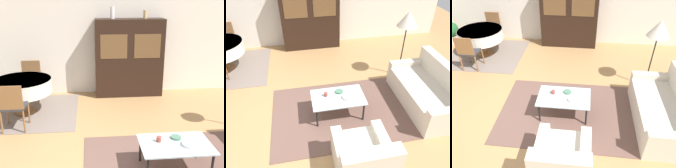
# 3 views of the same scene
# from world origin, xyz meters

# --- Properties ---
(ground_plane) EXTENTS (14.00, 14.00, 0.00)m
(ground_plane) POSITION_xyz_m (0.00, 0.00, 0.00)
(ground_plane) COLOR tan
(area_rug) EXTENTS (2.83, 1.96, 0.01)m
(area_rug) POSITION_xyz_m (1.10, 0.24, 0.00)
(area_rug) COLOR brown
(area_rug) RESTS_ON ground_plane
(dining_rug) EXTENTS (2.18, 1.96, 0.01)m
(dining_rug) POSITION_xyz_m (-1.58, 2.44, 0.01)
(dining_rug) COLOR gray
(dining_rug) RESTS_ON ground_plane
(couch) EXTENTS (0.94, 1.82, 0.88)m
(couch) POSITION_xyz_m (2.89, 0.16, 0.31)
(couch) COLOR beige
(couch) RESTS_ON ground_plane
(armchair) EXTENTS (0.82, 0.88, 0.85)m
(armchair) POSITION_xyz_m (1.11, -1.13, 0.31)
(armchair) COLOR beige
(armchair) RESTS_ON ground_plane
(coffee_table) EXTENTS (1.01, 0.64, 0.43)m
(coffee_table) POSITION_xyz_m (0.99, 0.20, 0.40)
(coffee_table) COLOR black
(coffee_table) RESTS_ON area_rug
(display_cabinet) EXTENTS (1.66, 0.47, 1.91)m
(display_cabinet) POSITION_xyz_m (0.80, 3.35, 0.95)
(display_cabinet) COLOR black
(display_cabinet) RESTS_ON ground_plane
(dining_table) EXTENTS (1.22, 1.22, 0.75)m
(dining_table) POSITION_xyz_m (-1.61, 2.45, 0.60)
(dining_table) COLOR brown
(dining_table) RESTS_ON dining_rug
(dining_chair_near) EXTENTS (0.44, 0.44, 0.92)m
(dining_chair_near) POSITION_xyz_m (-1.61, 1.62, 0.54)
(dining_chair_near) COLOR brown
(dining_chair_near) RESTS_ON dining_rug
(dining_chair_far) EXTENTS (0.44, 0.44, 0.92)m
(dining_chair_far) POSITION_xyz_m (-1.61, 3.27, 0.54)
(dining_chair_far) COLOR brown
(dining_chair_far) RESTS_ON dining_rug
(floor_lamp) EXTENTS (0.46, 0.46, 1.61)m
(floor_lamp) POSITION_xyz_m (2.80, 1.34, 1.39)
(floor_lamp) COLOR black
(floor_lamp) RESTS_ON ground_plane
(cup) EXTENTS (0.07, 0.07, 0.08)m
(cup) POSITION_xyz_m (0.77, 0.27, 0.48)
(cup) COLOR #9E4238
(cup) RESTS_ON coffee_table
(bowl) EXTENTS (0.21, 0.21, 0.04)m
(bowl) POSITION_xyz_m (1.17, 0.13, 0.46)
(bowl) COLOR white
(bowl) RESTS_ON coffee_table
(bowl_small) EXTENTS (0.15, 0.15, 0.03)m
(bowl_small) POSITION_xyz_m (1.04, 0.34, 0.46)
(bowl_small) COLOR #4C7A60
(bowl_small) RESTS_ON coffee_table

